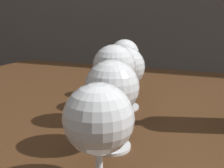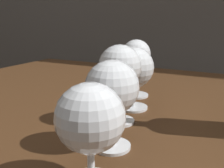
# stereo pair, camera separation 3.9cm
# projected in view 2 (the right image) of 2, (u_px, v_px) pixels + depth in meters

# --- Properties ---
(dining_table) EXTENTS (1.38, 0.89, 0.74)m
(dining_table) POSITION_uv_depth(u_px,v_px,m) (151.00, 138.00, 0.64)
(dining_table) COLOR #472B16
(dining_table) RESTS_ON ground_plane
(wine_glass_cabernet) EXTENTS (0.08, 0.08, 0.13)m
(wine_glass_cabernet) POSITION_uv_depth(u_px,v_px,m) (90.00, 120.00, 0.30)
(wine_glass_cabernet) COLOR white
(wine_glass_cabernet) RESTS_ON dining_table
(wine_glass_port) EXTENTS (0.08, 0.08, 0.14)m
(wine_glass_port) POSITION_uv_depth(u_px,v_px,m) (112.00, 89.00, 0.39)
(wine_glass_port) COLOR white
(wine_glass_port) RESTS_ON dining_table
(wine_glass_empty) EXTENTS (0.08, 0.08, 0.15)m
(wine_glass_empty) POSITION_uv_depth(u_px,v_px,m) (120.00, 68.00, 0.49)
(wine_glass_empty) COLOR white
(wine_glass_empty) RESTS_ON dining_table
(wine_glass_white) EXTENTS (0.09, 0.09, 0.14)m
(wine_glass_white) POSITION_uv_depth(u_px,v_px,m) (133.00, 68.00, 0.57)
(wine_glass_white) COLOR white
(wine_glass_white) RESTS_ON dining_table
(wine_glass_merlot) EXTENTS (0.07, 0.07, 0.15)m
(wine_glass_merlot) POSITION_uv_depth(u_px,v_px,m) (136.00, 56.00, 0.66)
(wine_glass_merlot) COLOR white
(wine_glass_merlot) RESTS_ON dining_table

